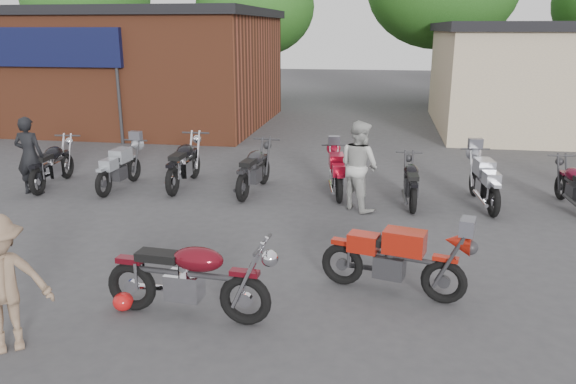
% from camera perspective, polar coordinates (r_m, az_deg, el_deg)
% --- Properties ---
extents(ground, '(90.00, 90.00, 0.00)m').
position_cam_1_polar(ground, '(7.74, -2.60, -11.18)').
color(ground, '#38383A').
extents(brick_building, '(12.00, 8.00, 4.00)m').
position_cam_1_polar(brick_building, '(23.26, -17.63, 11.69)').
color(brick_building, brown).
rests_on(brick_building, ground).
extents(tree_0, '(6.56, 6.56, 8.20)m').
position_cam_1_polar(tree_0, '(32.62, -19.61, 16.34)').
color(tree_0, '#1C4B14').
rests_on(tree_0, ground).
extents(tree_1, '(5.92, 5.92, 7.40)m').
position_cam_1_polar(tree_1, '(29.43, -3.31, 16.53)').
color(tree_1, '#1C4B14').
rests_on(tree_1, ground).
extents(tree_2, '(7.04, 7.04, 8.80)m').
position_cam_1_polar(tree_2, '(28.83, 15.27, 17.41)').
color(tree_2, '#1C4B14').
rests_on(tree_2, ground).
extents(vintage_motorcycle, '(2.18, 0.87, 1.24)m').
position_cam_1_polar(vintage_motorcycle, '(7.21, -9.98, -8.10)').
color(vintage_motorcycle, '#510A13').
rests_on(vintage_motorcycle, ground).
extents(sportbike, '(2.07, 1.12, 1.14)m').
position_cam_1_polar(sportbike, '(7.88, 10.83, -6.38)').
color(sportbike, '#AB1C0E').
rests_on(sportbike, ground).
extents(helmet, '(0.31, 0.31, 0.25)m').
position_cam_1_polar(helmet, '(7.80, -16.40, -10.63)').
color(helmet, '#AB1212').
rests_on(helmet, ground).
extents(person_dark, '(0.66, 0.46, 1.73)m').
position_cam_1_polar(person_dark, '(13.66, -24.79, 3.37)').
color(person_dark, black).
rests_on(person_dark, ground).
extents(person_light, '(1.12, 1.11, 1.82)m').
position_cam_1_polar(person_light, '(11.39, 7.23, 2.67)').
color(person_light, '#AFB0AB').
rests_on(person_light, ground).
extents(person_tan, '(1.21, 1.10, 1.63)m').
position_cam_1_polar(person_tan, '(7.12, -27.14, -8.35)').
color(person_tan, '#80674F').
rests_on(person_tan, ground).
extents(row_bike_0, '(0.86, 2.07, 1.17)m').
position_cam_1_polar(row_bike_0, '(14.17, -22.83, 2.85)').
color(row_bike_0, black).
rests_on(row_bike_0, ground).
extents(row_bike_1, '(0.73, 1.92, 1.10)m').
position_cam_1_polar(row_bike_1, '(13.44, -16.77, 2.61)').
color(row_bike_1, '#949AA1').
rests_on(row_bike_1, ground).
extents(row_bike_2, '(0.74, 2.15, 1.24)m').
position_cam_1_polar(row_bike_2, '(13.25, -10.53, 3.17)').
color(row_bike_2, black).
rests_on(row_bike_2, ground).
extents(row_bike_3, '(0.88, 2.10, 1.18)m').
position_cam_1_polar(row_bike_3, '(12.59, -3.45, 2.60)').
color(row_bike_3, black).
rests_on(row_bike_3, ground).
extents(row_bike_4, '(0.91, 1.91, 1.06)m').
position_cam_1_polar(row_bike_4, '(12.50, 4.96, 2.18)').
color(row_bike_4, '#B50F28').
rests_on(row_bike_4, ground).
extents(row_bike_5, '(0.67, 1.83, 1.05)m').
position_cam_1_polar(row_bike_5, '(12.03, 12.39, 1.25)').
color(row_bike_5, black).
rests_on(row_bike_5, ground).
extents(row_bike_6, '(0.86, 2.04, 1.15)m').
position_cam_1_polar(row_bike_6, '(12.29, 19.33, 1.27)').
color(row_bike_6, gray).
rests_on(row_bike_6, ground).
extents(row_bike_7, '(0.76, 1.86, 1.05)m').
position_cam_1_polar(row_bike_7, '(12.82, 27.12, 0.75)').
color(row_bike_7, '#4D091B').
rests_on(row_bike_7, ground).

